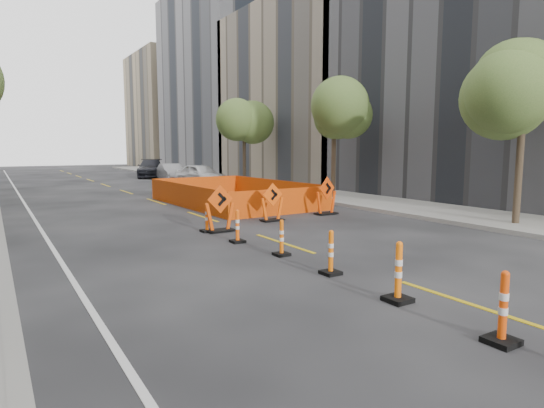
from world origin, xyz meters
TOP-DOWN VIEW (x-y plane):
  - ground_plane at (0.00, 0.00)m, footprint 140.00×140.00m
  - sidewalk_right at (9.00, 12.00)m, footprint 4.00×90.00m
  - bld_right_c at (17.00, 23.80)m, footprint 12.00×16.00m
  - bld_right_d at (17.00, 40.20)m, footprint 12.00×18.00m
  - bld_right_e at (17.00, 58.60)m, footprint 12.00×14.00m
  - tree_r_a at (8.40, 2.00)m, footprint 2.80×2.80m
  - tree_r_b at (8.40, 12.00)m, footprint 2.80×2.80m
  - tree_r_c at (8.40, 22.00)m, footprint 2.80×2.80m
  - channelizer_1 at (-1.09, -3.33)m, footprint 0.42×0.42m
  - channelizer_2 at (-0.99, -1.29)m, footprint 0.44×0.44m
  - channelizer_3 at (-0.89, 0.74)m, footprint 0.39×0.39m
  - channelizer_4 at (-0.86, 2.77)m, footprint 0.37×0.37m
  - channelizer_5 at (-1.08, 4.80)m, footprint 0.38×0.38m
  - channelizer_6 at (-1.16, 6.83)m, footprint 0.38×0.38m
  - chevron_sign_left at (-0.77, 6.66)m, footprint 1.07×0.68m
  - chevron_sign_center at (1.84, 7.59)m, footprint 1.01×0.65m
  - chevron_sign_right at (4.65, 7.86)m, footprint 1.17×0.86m
  - safety_fence at (2.96, 13.06)m, footprint 5.37×8.88m
  - parked_car_near at (5.98, 24.31)m, footprint 2.86×4.95m
  - parked_car_mid at (5.53, 29.43)m, footprint 1.99×4.52m
  - parked_car_far at (5.58, 35.11)m, footprint 4.06×6.23m

SIDE VIEW (x-z plane):
  - ground_plane at x=0.00m, z-range 0.00..0.00m
  - sidewalk_right at x=9.00m, z-range 0.00..0.15m
  - channelizer_4 at x=-0.86m, z-range 0.00..0.94m
  - channelizer_6 at x=-1.16m, z-range 0.00..0.97m
  - channelizer_5 at x=-1.08m, z-range 0.00..0.98m
  - channelizer_3 at x=-0.89m, z-range 0.00..0.99m
  - channelizer_1 at x=-1.09m, z-range 0.00..1.07m
  - safety_fence at x=2.96m, z-range 0.00..1.09m
  - channelizer_2 at x=-0.99m, z-range 0.00..1.12m
  - parked_car_mid at x=5.53m, z-range 0.00..1.44m
  - chevron_sign_center at x=1.84m, z-range 0.00..1.45m
  - chevron_sign_left at x=-0.77m, z-range 0.00..1.56m
  - chevron_sign_right at x=4.65m, z-range 0.00..1.57m
  - parked_car_near at x=5.98m, z-range 0.00..1.59m
  - parked_car_far at x=5.58m, z-range 0.00..1.68m
  - tree_r_a at x=8.40m, z-range 1.55..7.50m
  - tree_r_b at x=8.40m, z-range 1.55..7.50m
  - tree_r_c at x=8.40m, z-range 1.55..7.50m
  - bld_right_c at x=17.00m, z-range 0.00..14.00m
  - bld_right_e at x=17.00m, z-range 0.00..16.00m
  - bld_right_d at x=17.00m, z-range 0.00..20.00m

